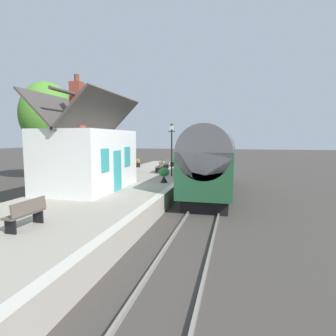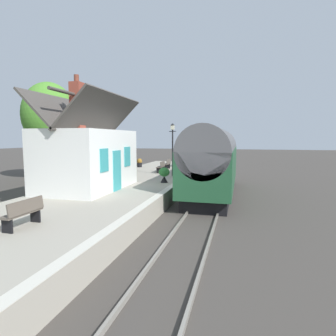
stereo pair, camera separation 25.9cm
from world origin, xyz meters
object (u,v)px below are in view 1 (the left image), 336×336
object	(u,v)px
train	(213,160)
station_building	(88,157)
bench_mid_platform	(174,161)
tree_far_right	(91,116)
tree_mid_background	(47,115)
planter_edge_far	(110,172)
bench_near_building	(166,164)
planter_under_sign	(164,174)
bench_platform_end	(160,167)
lamp_post_platform	(172,139)
bench_by_lamp	(26,213)
station_sign_board	(181,159)
planter_edge_near	(138,163)
tree_behind_building	(94,119)

from	to	relation	value
train	station_building	world-z (taller)	station_building
station_building	bench_mid_platform	world-z (taller)	station_building
tree_far_right	tree_mid_background	xyz separation A→B (m)	(-1.14, 3.49, 0.03)
planter_edge_far	bench_near_building	bearing A→B (deg)	-27.83
planter_under_sign	bench_platform_end	bearing A→B (deg)	17.87
bench_platform_end	lamp_post_platform	world-z (taller)	lamp_post_platform
train	bench_by_lamp	distance (m)	12.03
planter_under_sign	tree_mid_background	distance (m)	13.15
station_building	planter_under_sign	bearing A→B (deg)	-47.85
bench_mid_platform	station_sign_board	bearing A→B (deg)	-163.02
bench_by_lamp	tree_far_right	distance (m)	17.17
bench_by_lamp	train	bearing A→B (deg)	-23.02
planter_under_sign	tree_far_right	world-z (taller)	tree_far_right
planter_edge_near	tree_mid_background	distance (m)	8.89
bench_mid_platform	tree_mid_background	size ratio (longest dim) A/B	0.17
planter_edge_far	train	bearing A→B (deg)	-94.53
bench_by_lamp	lamp_post_platform	world-z (taller)	lamp_post_platform
planter_edge_far	lamp_post_platform	world-z (taller)	lamp_post_platform
bench_by_lamp	planter_edge_far	bearing A→B (deg)	13.36
train	station_sign_board	distance (m)	3.54
station_sign_board	lamp_post_platform	bearing A→B (deg)	143.67
lamp_post_platform	tree_mid_background	size ratio (longest dim) A/B	0.45
station_building	planter_edge_near	bearing A→B (deg)	6.65
bench_mid_platform	train	bearing A→B (deg)	-153.24
station_building	bench_mid_platform	bearing A→B (deg)	-7.69
bench_mid_platform	tree_mid_background	world-z (taller)	tree_mid_background
tree_mid_background	station_sign_board	bearing A→B (deg)	-93.74
planter_edge_near	planter_edge_far	distance (m)	6.47
station_building	tree_far_right	distance (m)	10.47
planter_under_sign	station_sign_board	size ratio (longest dim) A/B	0.60
tree_behind_building	planter_edge_near	bearing A→B (deg)	-117.77
planter_edge_near	tree_far_right	world-z (taller)	tree_far_right
bench_mid_platform	planter_under_sign	size ratio (longest dim) A/B	1.51
station_sign_board	tree_behind_building	world-z (taller)	tree_behind_building
planter_edge_far	planter_under_sign	xyz separation A→B (m)	(-2.02, -4.60, 0.28)
bench_platform_end	train	bearing A→B (deg)	-128.44
train	station_sign_board	xyz separation A→B (m)	(2.49, 2.51, -0.13)
lamp_post_platform	tree_far_right	bearing A→B (deg)	71.10
station_building	bench_platform_end	distance (m)	8.33
planter_edge_far	station_sign_board	distance (m)	5.37
bench_near_building	lamp_post_platform	distance (m)	5.05
train	bench_platform_end	distance (m)	5.75
planter_edge_far	station_building	bearing A→B (deg)	-166.67
tree_behind_building	tree_mid_background	size ratio (longest dim) A/B	0.94
train	planter_under_sign	size ratio (longest dim) A/B	11.81
planter_edge_near	bench_platform_end	bearing A→B (deg)	-138.26
lamp_post_platform	bench_near_building	bearing A→B (deg)	19.26
bench_platform_end	bench_near_building	bearing A→B (deg)	2.96
station_sign_board	tree_behind_building	xyz separation A→B (m)	(7.79, 11.19, 3.60)
bench_platform_end	bench_near_building	size ratio (longest dim) A/B	1.01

